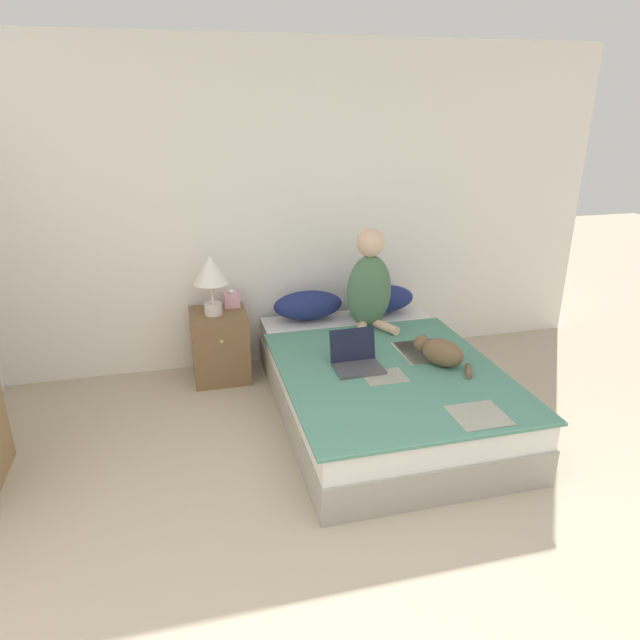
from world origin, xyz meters
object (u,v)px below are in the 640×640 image
(tissue_box, at_px, (232,299))
(table_lamp, at_px, (211,273))
(bed, at_px, (380,386))
(pillow_far, at_px, (381,299))
(laptop_open, at_px, (356,360))
(nightstand, at_px, (220,345))
(cat_tabby, at_px, (441,352))
(person_sitting, at_px, (369,284))
(pillow_near, at_px, (308,305))

(tissue_box, bearing_deg, table_lamp, -136.60)
(bed, bearing_deg, pillow_far, 70.62)
(bed, height_order, tissue_box, tissue_box)
(bed, height_order, laptop_open, laptop_open)
(tissue_box, bearing_deg, nightstand, -137.62)
(bed, bearing_deg, nightstand, 140.98)
(cat_tabby, height_order, nightstand, cat_tabby)
(bed, distance_m, person_sitting, 0.83)
(person_sitting, bearing_deg, cat_tabby, -72.19)
(pillow_far, xyz_separation_m, laptop_open, (-0.52, -0.97, -0.06))
(pillow_far, distance_m, table_lamp, 1.44)
(laptop_open, bearing_deg, table_lamp, 133.05)
(bed, xyz_separation_m, tissue_box, (-0.92, 0.96, 0.41))
(bed, bearing_deg, pillow_near, 109.44)
(bed, xyz_separation_m, nightstand, (-1.05, 0.85, 0.07))
(pillow_near, height_order, cat_tabby, pillow_near)
(bed, bearing_deg, cat_tabby, -26.58)
(person_sitting, relative_size, cat_tabby, 1.77)
(person_sitting, bearing_deg, tissue_box, 160.52)
(pillow_far, bearing_deg, laptop_open, -118.30)
(pillow_far, bearing_deg, bed, -109.38)
(bed, bearing_deg, table_lamp, 143.03)
(nightstand, xyz_separation_m, table_lamp, (-0.03, -0.04, 0.61))
(pillow_near, bearing_deg, pillow_far, 0.00)
(pillow_far, relative_size, person_sitting, 0.72)
(nightstand, bearing_deg, table_lamp, -133.05)
(table_lamp, relative_size, tissue_box, 3.32)
(pillow_far, bearing_deg, cat_tabby, -87.89)
(cat_tabby, distance_m, laptop_open, 0.57)
(table_lamp, bearing_deg, laptop_open, -45.57)
(table_lamp, height_order, tissue_box, table_lamp)
(person_sitting, distance_m, laptop_open, 0.80)
(pillow_far, bearing_deg, pillow_near, 180.00)
(pillow_near, relative_size, cat_tabby, 1.28)
(table_lamp, bearing_deg, bed, -36.97)
(laptop_open, xyz_separation_m, tissue_box, (-0.71, 1.04, 0.14))
(cat_tabby, xyz_separation_m, laptop_open, (-0.56, 0.10, -0.04))
(bed, distance_m, cat_tabby, 0.50)
(laptop_open, bearing_deg, cat_tabby, -11.54)
(pillow_near, xyz_separation_m, pillow_far, (0.63, 0.00, 0.00))
(bed, xyz_separation_m, table_lamp, (-1.08, 0.81, 0.68))
(person_sitting, height_order, table_lamp, person_sitting)
(bed, relative_size, tissue_box, 15.10)
(bed, distance_m, pillow_near, 1.00)
(pillow_near, height_order, laptop_open, laptop_open)
(cat_tabby, bearing_deg, pillow_far, -31.21)
(bed, relative_size, pillow_far, 3.72)
(laptop_open, height_order, table_lamp, table_lamp)
(cat_tabby, bearing_deg, bed, 30.09)
(pillow_near, distance_m, cat_tabby, 1.26)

